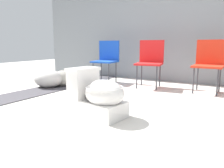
{
  "coord_description": "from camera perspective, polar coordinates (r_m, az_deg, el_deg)",
  "views": [
    {
      "loc": [
        1.58,
        -1.73,
        0.76
      ],
      "look_at": [
        0.28,
        0.42,
        0.3
      ],
      "focal_mm": 35.0,
      "sensor_mm": 36.0,
      "label": 1
    }
  ],
  "objects": [
    {
      "name": "toilet",
      "position": [
        2.33,
        -3.77,
        -3.06
      ],
      "size": [
        0.67,
        0.45,
        0.52
      ],
      "rotation": [
        0.0,
        0.0,
        -0.13
      ],
      "color": "white",
      "rests_on": "ground"
    },
    {
      "name": "building_wall",
      "position": [
        4.68,
        18.51,
        16.43
      ],
      "size": [
        7.0,
        0.2,
        2.6
      ],
      "primitive_type": "cube",
      "color": "gray",
      "rests_on": "ground"
    },
    {
      "name": "ground_plane",
      "position": [
        2.47,
        -10.68,
        -7.78
      ],
      "size": [
        14.0,
        14.0,
        0.0
      ],
      "primitive_type": "plane",
      "color": "beige"
    },
    {
      "name": "folding_chair_left",
      "position": [
        4.45,
        -1.33,
        7.13
      ],
      "size": [
        0.49,
        0.49,
        0.83
      ],
      "rotation": [
        0.0,
        0.0,
        -1.46
      ],
      "color": "#1947B2",
      "rests_on": "ground"
    },
    {
      "name": "folding_chair_middle",
      "position": [
        3.99,
        9.97,
        6.61
      ],
      "size": [
        0.51,
        0.51,
        0.83
      ],
      "rotation": [
        0.0,
        0.0,
        -1.4
      ],
      "color": "red",
      "rests_on": "ground"
    },
    {
      "name": "boulder_far",
      "position": [
        4.13,
        -12.6,
        1.49
      ],
      "size": [
        0.55,
        0.57,
        0.29
      ],
      "primitive_type": "ellipsoid",
      "rotation": [
        0.0,
        0.0,
        1.14
      ],
      "color": "gray",
      "rests_on": "ground"
    },
    {
      "name": "folding_chair_right",
      "position": [
        3.82,
        24.07,
        5.73
      ],
      "size": [
        0.44,
        0.44,
        0.83
      ],
      "rotation": [
        0.0,
        0.0,
        -1.56
      ],
      "color": "red",
      "rests_on": "ground"
    },
    {
      "name": "gravel_strip",
      "position": [
        3.69,
        -20.05,
        -2.1
      ],
      "size": [
        0.56,
        8.0,
        0.01
      ],
      "primitive_type": "cube",
      "color": "#423F44",
      "rests_on": "ground"
    },
    {
      "name": "boulder_near",
      "position": [
        4.04,
        -16.25,
        1.33
      ],
      "size": [
        0.64,
        0.61,
        0.31
      ],
      "primitive_type": "ellipsoid",
      "rotation": [
        0.0,
        0.0,
        0.35
      ],
      "color": "#B7B2AD",
      "rests_on": "ground"
    }
  ]
}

